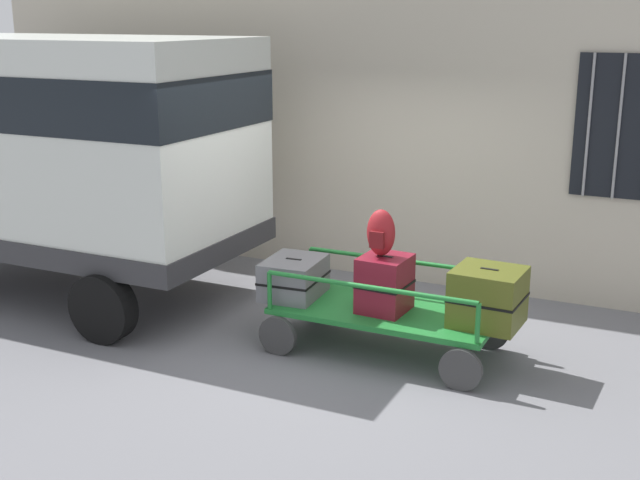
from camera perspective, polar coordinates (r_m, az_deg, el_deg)
ground_plane at (r=8.24m, az=0.97°, el=-6.84°), size 40.00×40.00×0.00m
building_wall at (r=9.71m, az=6.67°, el=11.64°), size 12.00×0.38×5.00m
van at (r=9.63m, az=-17.91°, el=6.63°), size 4.37×2.19×2.90m
luggage_cart at (r=7.83m, az=4.56°, el=-5.38°), size 2.16×1.07×0.43m
cart_railing at (r=7.70m, az=4.62°, el=-2.66°), size 2.05×0.93×0.38m
suitcase_left_bottom at (r=8.09m, az=-1.84°, el=-2.63°), size 0.58×0.71×0.38m
suitcase_midleft_bottom at (r=7.69m, az=4.53°, el=-3.05°), size 0.46×0.50×0.54m
suitcase_center_bottom at (r=7.48m, az=11.62°, el=-3.91°), size 0.64×0.61×0.52m
backpack at (r=7.55m, az=4.26°, el=0.49°), size 0.27×0.22×0.44m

